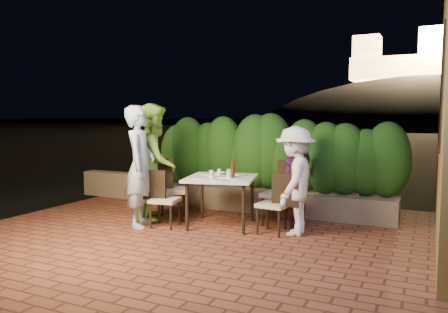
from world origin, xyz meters
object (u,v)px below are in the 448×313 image
Objects in this scene: dining_table at (221,201)px; diner_green at (155,161)px; parapet_lamp at (150,171)px; chair_right_front at (273,203)px; beer_bottle at (233,167)px; chair_left_front at (165,199)px; chair_right_back at (279,193)px; diner_white at (295,181)px; diner_blue at (140,166)px; chair_left_back at (172,189)px; bowl at (220,173)px; diner_purple at (297,176)px.

diner_green is at bearing -178.67° from dining_table.
dining_table is 2.50m from parapet_lamp.
beer_bottle is at bearing -5.13° from chair_right_front.
chair_left_front reaches higher than dining_table.
chair_left_front is 1.64m from chair_right_front.
dining_table is at bearing 32.98° from chair_right_back.
chair_right_front is 0.57× the size of diner_white.
diner_blue is 2.30m from diner_white.
chair_left_front is at bearing -152.56° from beer_bottle.
chair_right_front is (1.78, -0.14, -0.06)m from chair_left_back.
chair_right_front is (0.86, -0.08, 0.06)m from dining_table.
bowl is 0.11× the size of diner_purple.
diner_blue is at bearing -54.42° from diner_purple.
bowl is at bearing 15.99° from chair_right_back.
dining_table is at bearing -54.80° from diner_purple.
chair_left_back reaches higher than parapet_lamp.
diner_green is 1.22× the size of diner_white.
diner_white reaches higher than chair_left_back.
beer_bottle reaches higher than chair_right_front.
chair_left_front is at bearing -90.15° from diner_blue.
chair_left_front is (-0.74, -0.42, 0.05)m from dining_table.
diner_purple is at bearing 26.75° from dining_table.
diner_green is at bearing -90.38° from diner_white.
chair_right_back is 2.14m from diner_blue.
diner_blue reaches higher than chair_left_front.
diner_purple is (-0.11, 0.51, -0.00)m from diner_white.
chair_right_back is at bearing 27.33° from dining_table.
diner_green is at bearing -176.66° from beer_bottle.
chair_right_back is at bearing -75.66° from chair_right_front.
parapet_lamp is at bearing 112.02° from chair_left_back.
diner_green reaches higher than diner_purple.
bowl is 1.25m from diner_blue.
diner_green reaches higher than diner_blue.
chair_left_back is 2.08m from diner_white.
chair_right_front reaches higher than parapet_lamp.
dining_table is 0.66× the size of diner_white.
diner_white is 3.54m from parapet_lamp.
dining_table is 0.93m from chair_left_back.
diner_white is (0.36, -0.40, 0.26)m from chair_right_back.
chair_left_back is 7.04× the size of parapet_lamp.
chair_left_front reaches higher than parapet_lamp.
chair_right_front is 0.49m from chair_right_back.
diner_green reaches higher than bowl.
dining_table is 1.22m from diner_purple.
bowl is 1.30m from diner_white.
bowl is 0.16× the size of chair_left_back.
diner_blue is 1.20× the size of diner_purple.
parapet_lamp is at bearing 150.71° from dining_table.
beer_bottle is at bearing -31.46° from bowl.
chair_right_back is at bearing -138.76° from diner_white.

